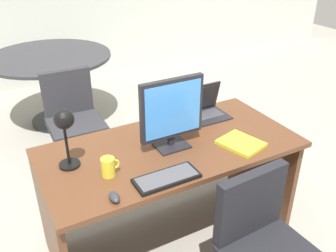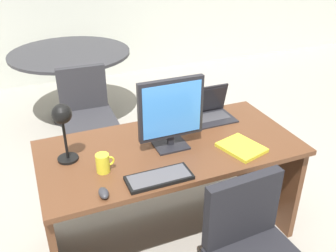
{
  "view_description": "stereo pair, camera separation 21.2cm",
  "coord_description": "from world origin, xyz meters",
  "px_view_note": "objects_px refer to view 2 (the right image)",
  "views": [
    {
      "loc": [
        -0.95,
        -1.71,
        1.94
      ],
      "look_at": [
        0.0,
        0.04,
        0.87
      ],
      "focal_mm": 39.49,
      "sensor_mm": 36.0,
      "label": 1
    },
    {
      "loc": [
        -0.76,
        -1.8,
        1.94
      ],
      "look_at": [
        0.0,
        0.04,
        0.87
      ],
      "focal_mm": 39.49,
      "sensor_mm": 36.0,
      "label": 2
    }
  ],
  "objects_px": {
    "laptop": "(208,108)",
    "mouse": "(104,193)",
    "keyboard": "(159,178)",
    "meeting_table": "(72,68)",
    "book": "(241,148)",
    "meeting_chair_near": "(89,124)",
    "desk": "(167,172)",
    "monitor": "(171,112)",
    "desk_lamp": "(63,121)",
    "coffee_mug": "(103,163)"
  },
  "relations": [
    {
      "from": "keyboard",
      "to": "meeting_table",
      "type": "distance_m",
      "value": 2.44
    },
    {
      "from": "mouse",
      "to": "meeting_chair_near",
      "type": "distance_m",
      "value": 1.63
    },
    {
      "from": "keyboard",
      "to": "meeting_table",
      "type": "relative_size",
      "value": 0.28
    },
    {
      "from": "mouse",
      "to": "desk_lamp",
      "type": "xyz_separation_m",
      "value": [
        -0.11,
        0.38,
        0.24
      ]
    },
    {
      "from": "keyboard",
      "to": "meeting_chair_near",
      "type": "bearing_deg",
      "value": 93.89
    },
    {
      "from": "laptop",
      "to": "mouse",
      "type": "bearing_deg",
      "value": -146.78
    },
    {
      "from": "monitor",
      "to": "desk_lamp",
      "type": "height_order",
      "value": "monitor"
    },
    {
      "from": "monitor",
      "to": "desk_lamp",
      "type": "relative_size",
      "value": 1.21
    },
    {
      "from": "desk",
      "to": "monitor",
      "type": "height_order",
      "value": "monitor"
    },
    {
      "from": "desk",
      "to": "book",
      "type": "distance_m",
      "value": 0.52
    },
    {
      "from": "desk",
      "to": "meeting_table",
      "type": "distance_m",
      "value": 2.1
    },
    {
      "from": "desk",
      "to": "desk_lamp",
      "type": "bearing_deg",
      "value": 179.19
    },
    {
      "from": "desk_lamp",
      "to": "meeting_table",
      "type": "xyz_separation_m",
      "value": [
        0.34,
        2.07,
        -0.43
      ]
    },
    {
      "from": "laptop",
      "to": "meeting_chair_near",
      "type": "height_order",
      "value": "laptop"
    },
    {
      "from": "laptop",
      "to": "keyboard",
      "type": "distance_m",
      "value": 0.82
    },
    {
      "from": "mouse",
      "to": "meeting_chair_near",
      "type": "height_order",
      "value": "meeting_chair_near"
    },
    {
      "from": "desk_lamp",
      "to": "book",
      "type": "height_order",
      "value": "desk_lamp"
    },
    {
      "from": "laptop",
      "to": "keyboard",
      "type": "bearing_deg",
      "value": -136.37
    },
    {
      "from": "keyboard",
      "to": "meeting_table",
      "type": "height_order",
      "value": "meeting_table"
    },
    {
      "from": "meeting_table",
      "to": "keyboard",
      "type": "bearing_deg",
      "value": -88.1
    },
    {
      "from": "keyboard",
      "to": "meeting_chair_near",
      "type": "relative_size",
      "value": 0.42
    },
    {
      "from": "laptop",
      "to": "mouse",
      "type": "distance_m",
      "value": 1.08
    },
    {
      "from": "mouse",
      "to": "book",
      "type": "height_order",
      "value": "mouse"
    },
    {
      "from": "mouse",
      "to": "meeting_table",
      "type": "xyz_separation_m",
      "value": [
        0.23,
        2.45,
        -0.18
      ]
    },
    {
      "from": "desk_lamp",
      "to": "book",
      "type": "xyz_separation_m",
      "value": [
        1.0,
        -0.26,
        -0.25
      ]
    },
    {
      "from": "meeting_chair_near",
      "to": "desk",
      "type": "bearing_deg",
      "value": -76.17
    },
    {
      "from": "desk",
      "to": "keyboard",
      "type": "bearing_deg",
      "value": -118.62
    },
    {
      "from": "laptop",
      "to": "book",
      "type": "distance_m",
      "value": 0.47
    },
    {
      "from": "mouse",
      "to": "coffee_mug",
      "type": "bearing_deg",
      "value": 76.23
    },
    {
      "from": "coffee_mug",
      "to": "monitor",
      "type": "bearing_deg",
      "value": 12.75
    },
    {
      "from": "book",
      "to": "desk",
      "type": "bearing_deg",
      "value": 146.97
    },
    {
      "from": "mouse",
      "to": "book",
      "type": "xyz_separation_m",
      "value": [
        0.88,
        0.12,
        -0.01
      ]
    },
    {
      "from": "laptop",
      "to": "meeting_chair_near",
      "type": "bearing_deg",
      "value": 125.63
    },
    {
      "from": "keyboard",
      "to": "meeting_table",
      "type": "bearing_deg",
      "value": 91.9
    },
    {
      "from": "keyboard",
      "to": "mouse",
      "type": "bearing_deg",
      "value": -175.36
    },
    {
      "from": "laptop",
      "to": "mouse",
      "type": "height_order",
      "value": "laptop"
    },
    {
      "from": "desk_lamp",
      "to": "coffee_mug",
      "type": "height_order",
      "value": "desk_lamp"
    },
    {
      "from": "book",
      "to": "coffee_mug",
      "type": "relative_size",
      "value": 2.75
    },
    {
      "from": "desk_lamp",
      "to": "coffee_mug",
      "type": "distance_m",
      "value": 0.32
    },
    {
      "from": "keyboard",
      "to": "meeting_table",
      "type": "xyz_separation_m",
      "value": [
        -0.08,
        2.43,
        -0.17
      ]
    },
    {
      "from": "meeting_table",
      "to": "meeting_chair_near",
      "type": "relative_size",
      "value": 1.51
    },
    {
      "from": "monitor",
      "to": "keyboard",
      "type": "distance_m",
      "value": 0.41
    },
    {
      "from": "meeting_table",
      "to": "meeting_chair_near",
      "type": "xyz_separation_m",
      "value": [
        -0.02,
        -0.89,
        -0.24
      ]
    },
    {
      "from": "coffee_mug",
      "to": "desk",
      "type": "bearing_deg",
      "value": 19.77
    },
    {
      "from": "laptop",
      "to": "meeting_table",
      "type": "height_order",
      "value": "laptop"
    },
    {
      "from": "desk_lamp",
      "to": "meeting_chair_near",
      "type": "distance_m",
      "value": 1.4
    },
    {
      "from": "desk",
      "to": "meeting_chair_near",
      "type": "relative_size",
      "value": 1.89
    },
    {
      "from": "book",
      "to": "coffee_mug",
      "type": "height_order",
      "value": "coffee_mug"
    },
    {
      "from": "monitor",
      "to": "mouse",
      "type": "xyz_separation_m",
      "value": [
        -0.49,
        -0.31,
        -0.22
      ]
    },
    {
      "from": "book",
      "to": "meeting_table",
      "type": "bearing_deg",
      "value": 105.68
    }
  ]
}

